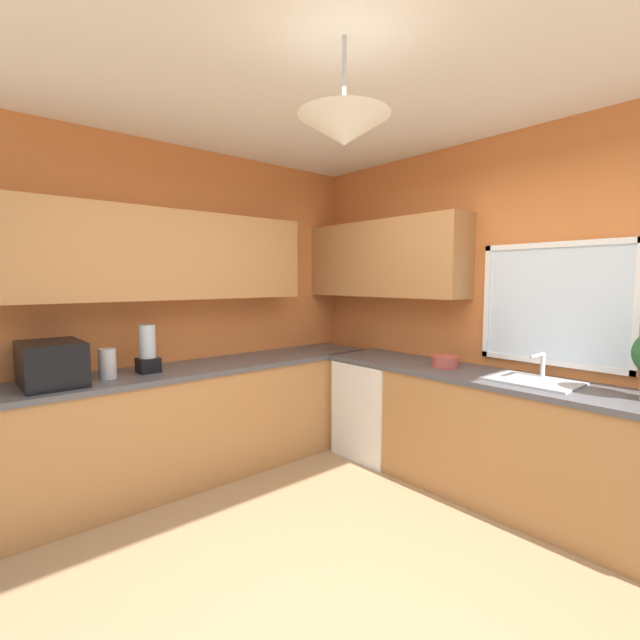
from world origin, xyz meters
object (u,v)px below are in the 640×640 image
Objects in this scene: microwave at (51,364)px; kettle at (108,364)px; blender_appliance at (148,351)px; bowl at (445,361)px; dishwasher at (378,408)px; sink_assembly at (533,380)px.

microwave is 2.27× the size of kettle.
blender_appliance is (0.00, 0.63, 0.02)m from microwave.
blender_appliance reaches higher than microwave.
bowl is 0.58× the size of blender_appliance.
sink_assembly is at bearing 1.53° from dishwasher.
bowl is (0.69, 0.03, 0.52)m from dishwasher.
kettle is (-0.64, -2.13, 0.58)m from dishwasher.
kettle is 2.96m from sink_assembly.
bowl is at bearing -179.44° from sink_assembly.
kettle is at bearing -121.52° from bowl.
sink_assembly is (2.01, 2.17, -0.09)m from kettle.
kettle is at bearing -132.86° from sink_assembly.
blender_appliance is at bearing -125.73° from bowl.
blender_appliance is at bearing -137.26° from sink_assembly.
microwave is 2.84m from bowl.
microwave is 2.31× the size of bowl.
dishwasher is 4.17× the size of bowl.
kettle is at bearing 86.63° from microwave.
kettle reaches higher than sink_assembly.
microwave is at bearing -129.03° from sink_assembly.
dishwasher is at bearing 70.29° from blender_appliance.
dishwasher is 0.86m from bowl.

